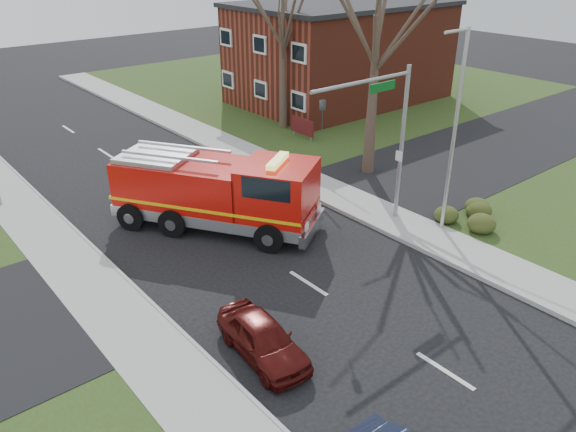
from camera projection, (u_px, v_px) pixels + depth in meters
ground at (308, 283)px, 20.41m from camera, size 120.00×120.00×0.00m
sidewalk_right at (417, 231)px, 23.91m from camera, size 2.40×80.00×0.15m
sidewalk_left at (153, 353)px, 16.84m from camera, size 2.40×80.00×0.15m
cross_street_right at (529, 134)px, 35.92m from camera, size 30.00×8.00×0.15m
brick_building at (341, 52)px, 42.09m from camera, size 15.40×10.40×7.25m
health_center_sign at (302, 126)px, 34.66m from camera, size 0.12×2.00×1.40m
hedge_corner at (477, 210)px, 24.59m from camera, size 2.80×2.00×0.90m
bare_tree_near at (377, 29)px, 26.70m from camera, size 6.00×6.00×12.00m
bare_tree_far at (283, 27)px, 34.20m from camera, size 5.25×5.25×10.50m
traffic_signal_mast at (383, 122)px, 22.34m from camera, size 5.29×0.18×6.80m
streetlight_pole at (454, 128)px, 22.12m from camera, size 1.48×0.16×8.40m
fire_engine at (218, 193)px, 23.81m from camera, size 7.05×8.76×3.45m
parked_car_maroon at (263, 339)px, 16.60m from camera, size 1.82×3.78×1.25m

